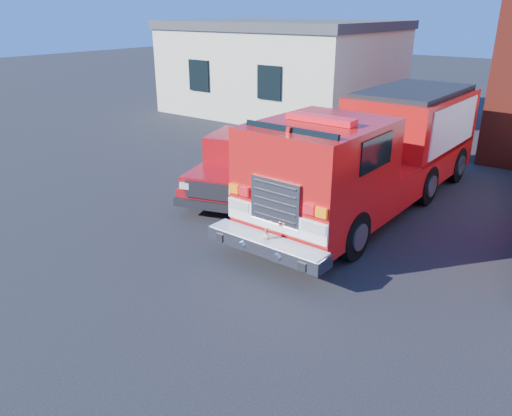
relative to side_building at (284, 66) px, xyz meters
The scene contains 4 objects.
ground 15.96m from the side_building, 55.30° to the right, with size 100.00×100.00×0.00m, color black.
side_building is the anchor object (origin of this frame).
fire_engine 13.39m from the side_building, 45.66° to the right, with size 2.77×9.22×2.82m.
pickup_truck 12.20m from the side_building, 60.81° to the right, with size 3.29×5.47×1.69m.
Camera 1 is at (5.38, -8.30, 4.87)m, focal length 35.00 mm.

